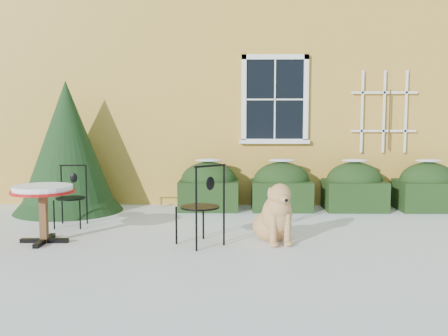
{
  "coord_description": "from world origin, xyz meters",
  "views": [
    {
      "loc": [
        0.13,
        -6.3,
        1.62
      ],
      "look_at": [
        0.0,
        1.0,
        0.9
      ],
      "focal_mm": 40.0,
      "sensor_mm": 36.0,
      "label": 1
    }
  ],
  "objects_px": {
    "bistro_table": "(43,195)",
    "patio_chair_far": "(71,196)",
    "dog": "(275,218)",
    "evergreen_shrub": "(68,159)",
    "patio_chair_near": "(202,205)"
  },
  "relations": [
    {
      "from": "evergreen_shrub",
      "to": "bistro_table",
      "type": "xyz_separation_m",
      "value": [
        0.41,
        -2.25,
        -0.29
      ]
    },
    {
      "from": "evergreen_shrub",
      "to": "patio_chair_near",
      "type": "xyz_separation_m",
      "value": [
        2.5,
        -2.35,
        -0.39
      ]
    },
    {
      "from": "bistro_table",
      "to": "dog",
      "type": "bearing_deg",
      "value": 1.39
    },
    {
      "from": "patio_chair_far",
      "to": "patio_chair_near",
      "type": "bearing_deg",
      "value": -30.44
    },
    {
      "from": "bistro_table",
      "to": "patio_chair_far",
      "type": "height_order",
      "value": "patio_chair_far"
    },
    {
      "from": "evergreen_shrub",
      "to": "patio_chair_near",
      "type": "height_order",
      "value": "evergreen_shrub"
    },
    {
      "from": "bistro_table",
      "to": "patio_chair_far",
      "type": "bearing_deg",
      "value": 88.38
    },
    {
      "from": "bistro_table",
      "to": "dog",
      "type": "height_order",
      "value": "dog"
    },
    {
      "from": "patio_chair_far",
      "to": "evergreen_shrub",
      "type": "bearing_deg",
      "value": 108.63
    },
    {
      "from": "patio_chair_far",
      "to": "dog",
      "type": "relative_size",
      "value": 0.99
    },
    {
      "from": "evergreen_shrub",
      "to": "dog",
      "type": "xyz_separation_m",
      "value": [
        3.45,
        -2.17,
        -0.59
      ]
    },
    {
      "from": "bistro_table",
      "to": "patio_chair_far",
      "type": "relative_size",
      "value": 0.89
    },
    {
      "from": "bistro_table",
      "to": "patio_chair_near",
      "type": "distance_m",
      "value": 2.09
    },
    {
      "from": "evergreen_shrub",
      "to": "dog",
      "type": "bearing_deg",
      "value": -32.2
    },
    {
      "from": "dog",
      "to": "patio_chair_far",
      "type": "bearing_deg",
      "value": 147.8
    }
  ]
}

